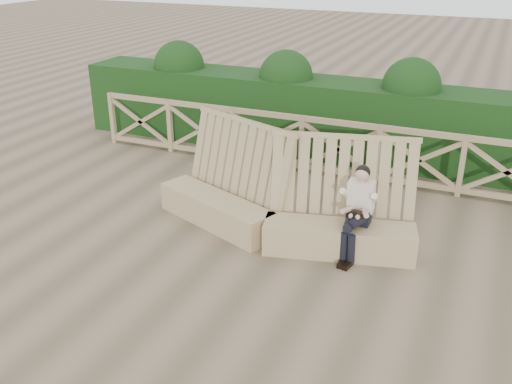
% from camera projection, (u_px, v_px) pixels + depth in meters
% --- Properties ---
extents(ground, '(60.00, 60.00, 0.00)m').
position_uv_depth(ground, '(264.00, 267.00, 7.68)').
color(ground, brown).
rests_on(ground, ground).
extents(bench, '(4.12, 1.47, 1.58)m').
position_uv_depth(bench, '(277.00, 211.00, 8.36)').
color(bench, '#9F875B').
rests_on(bench, ground).
extents(woman, '(0.35, 0.75, 1.30)m').
position_uv_depth(woman, '(358.00, 208.00, 7.74)').
color(woman, black).
rests_on(woman, ground).
extents(guardrail, '(10.10, 0.09, 1.10)m').
position_uv_depth(guardrail, '(338.00, 149.00, 10.39)').
color(guardrail, '#8B7650').
rests_on(guardrail, ground).
extents(hedge, '(12.00, 1.20, 1.50)m').
position_uv_depth(hedge, '(356.00, 121.00, 11.32)').
color(hedge, black).
rests_on(hedge, ground).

